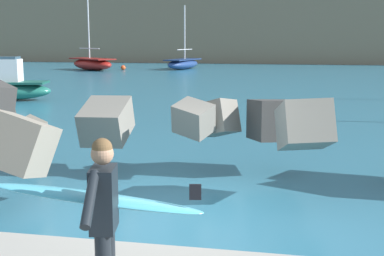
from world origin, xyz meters
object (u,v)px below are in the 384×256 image
mooring_buoy_inner (123,68)px  surfer_with_board (103,212)px  boat_near_right (183,64)px  boat_mid_right (92,64)px

mooring_buoy_inner → surfer_with_board: bearing=-71.4°
mooring_buoy_inner → boat_near_right: bearing=26.1°
boat_mid_right → mooring_buoy_inner: size_ratio=18.21×
boat_mid_right → mooring_buoy_inner: boat_mid_right is taller
mooring_buoy_inner → boat_mid_right: bearing=-163.9°
boat_mid_right → boat_near_right: bearing=22.8°
boat_near_right → mooring_buoy_inner: (-5.12, -2.51, -0.31)m
surfer_with_board → boat_mid_right: 44.14m
boat_near_right → mooring_buoy_inner: size_ratio=13.55×
surfer_with_board → mooring_buoy_inner: bearing=108.6°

